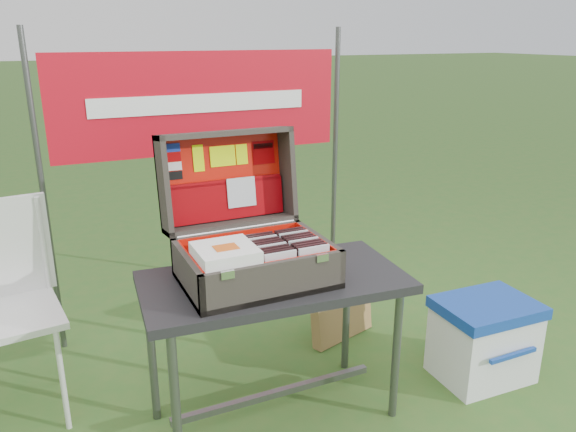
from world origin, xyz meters
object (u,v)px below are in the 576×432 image
table (274,350)px  chair (6,320)px  suitcase (250,211)px  cardboard_box (341,301)px  cooler (484,339)px

table → chair: chair is taller
suitcase → cardboard_box: 1.12m
suitcase → cooler: suitcase is taller
table → suitcase: suitcase is taller
suitcase → table: bearing=-37.2°
suitcase → cooler: 1.40m
table → cooler: (1.08, -0.14, -0.14)m
table → suitcase: size_ratio=1.85×
cooler → cardboard_box: size_ratio=1.06×
chair → cardboard_box: size_ratio=2.19×
suitcase → chair: (-0.97, 0.44, -0.49)m
suitcase → cardboard_box: size_ratio=1.35×
suitcase → chair: bearing=155.8°
cooler → cardboard_box: 0.78m
cardboard_box → table: bearing=-158.1°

